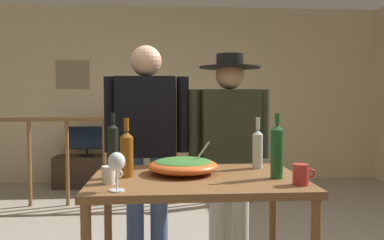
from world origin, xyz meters
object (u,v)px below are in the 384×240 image
at_px(wine_glass, 117,163).
at_px(mug_red, 301,174).
at_px(person_standing_left, 147,135).
at_px(flat_screen_tv, 87,139).
at_px(wine_bottle_green, 277,150).
at_px(mug_white, 110,175).
at_px(salad_bowl, 183,165).
at_px(wine_bottle_dark, 113,145).
at_px(wine_bottle_amber, 127,153).
at_px(stair_railing, 144,148).
at_px(framed_picture, 72,75).
at_px(tv_console, 88,171).
at_px(person_standing_right, 229,139).
at_px(wine_bottle_clear, 258,148).
at_px(serving_table, 197,192).

relative_size(wine_glass, mug_red, 1.60).
distance_m(wine_glass, person_standing_left, 1.04).
relative_size(flat_screen_tv, wine_bottle_green, 1.50).
relative_size(mug_red, mug_white, 1.07).
distance_m(salad_bowl, mug_red, 0.68).
bearing_deg(wine_bottle_dark, wine_bottle_amber, -69.13).
height_order(flat_screen_tv, mug_white, mug_white).
distance_m(wine_glass, wine_bottle_dark, 0.63).
distance_m(salad_bowl, wine_glass, 0.54).
relative_size(stair_railing, wine_bottle_dark, 9.93).
relative_size(framed_picture, mug_white, 4.26).
bearing_deg(tv_console, person_standing_right, -59.89).
relative_size(stair_railing, person_standing_left, 2.13).
bearing_deg(wine_bottle_dark, wine_bottle_clear, -4.74).
height_order(salad_bowl, person_standing_left, person_standing_left).
bearing_deg(mug_red, flat_screen_tv, 115.94).
xyz_separation_m(flat_screen_tv, wine_bottle_dark, (0.75, -3.08, 0.28)).
relative_size(serving_table, wine_bottle_green, 3.28).
distance_m(mug_white, person_standing_right, 1.17).
bearing_deg(salad_bowl, person_standing_right, 58.50).
relative_size(serving_table, wine_glass, 6.29).
xyz_separation_m(wine_glass, wine_bottle_dark, (-0.09, 0.62, 0.01)).
height_order(wine_glass, wine_bottle_clear, wine_bottle_clear).
bearing_deg(framed_picture, salad_bowl, -68.38).
bearing_deg(wine_glass, framed_picture, 105.20).
height_order(wine_bottle_amber, person_standing_left, person_standing_left).
xyz_separation_m(stair_railing, tv_console, (-0.84, 0.98, -0.45)).
bearing_deg(tv_console, stair_railing, -49.32).
relative_size(stair_railing, wine_bottle_green, 9.71).
bearing_deg(wine_bottle_dark, wine_glass, -81.58).
bearing_deg(wine_bottle_clear, framed_picture, 118.87).
xyz_separation_m(framed_picture, mug_red, (2.02, -3.96, -0.73)).
bearing_deg(wine_bottle_dark, stair_railing, 87.45).
distance_m(mug_red, person_standing_right, 1.00).
relative_size(wine_bottle_green, wine_bottle_clear, 1.12).
height_order(tv_console, wine_glass, wine_glass).
height_order(wine_glass, wine_bottle_dark, wine_bottle_dark).
relative_size(flat_screen_tv, person_standing_left, 0.33).
relative_size(salad_bowl, mug_red, 3.53).
xyz_separation_m(serving_table, person_standing_left, (-0.31, 0.72, 0.26)).
xyz_separation_m(stair_railing, serving_table, (0.41, -2.44, 0.06)).
relative_size(framed_picture, person_standing_right, 0.30).
bearing_deg(framed_picture, wine_bottle_dark, -73.60).
bearing_deg(wine_bottle_green, wine_bottle_amber, 173.11).
bearing_deg(framed_picture, mug_red, -62.95).
relative_size(wine_glass, person_standing_right, 0.12).
xyz_separation_m(wine_bottle_green, wine_bottle_amber, (-0.84, 0.10, -0.02)).
relative_size(flat_screen_tv, person_standing_right, 0.34).
xyz_separation_m(tv_console, person_standing_right, (1.57, -2.70, 0.73)).
bearing_deg(wine_bottle_green, stair_railing, 108.69).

